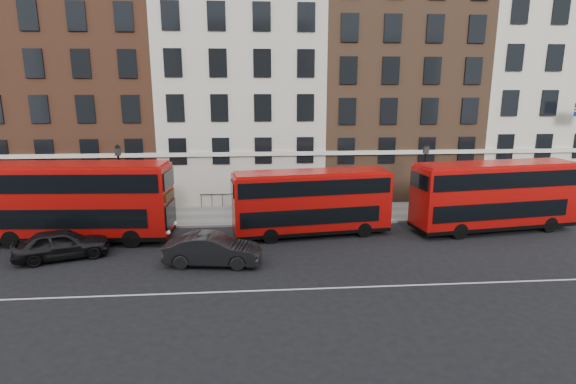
{
  "coord_description": "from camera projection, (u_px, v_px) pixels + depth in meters",
  "views": [
    {
      "loc": [
        0.73,
        -21.05,
        9.06
      ],
      "look_at": [
        2.84,
        5.0,
        3.0
      ],
      "focal_mm": 28.0,
      "sensor_mm": 36.0,
      "label": 1
    }
  ],
  "objects": [
    {
      "name": "ground",
      "position": [
        240.0,
        274.0,
        22.43
      ],
      "size": [
        120.0,
        120.0,
        0.0
      ],
      "primitive_type": "plane",
      "color": "black",
      "rests_on": "ground"
    },
    {
      "name": "pavement",
      "position": [
        243.0,
        215.0,
        32.61
      ],
      "size": [
        80.0,
        5.0,
        0.15
      ],
      "primitive_type": "cube",
      "color": "gray",
      "rests_on": "ground"
    },
    {
      "name": "kerb",
      "position": [
        242.0,
        225.0,
        30.18
      ],
      "size": [
        80.0,
        0.3,
        0.16
      ],
      "primitive_type": "cube",
      "color": "gray",
      "rests_on": "ground"
    },
    {
      "name": "road_centre_line",
      "position": [
        238.0,
        291.0,
        20.49
      ],
      "size": [
        70.0,
        0.12,
        0.01
      ],
      "primitive_type": "cube",
      "color": "white",
      "rests_on": "ground"
    },
    {
      "name": "building_terrace",
      "position": [
        238.0,
        74.0,
        37.46
      ],
      "size": [
        64.0,
        11.95,
        22.0
      ],
      "color": "beige",
      "rests_on": "ground"
    },
    {
      "name": "bus_b",
      "position": [
        73.0,
        200.0,
        26.68
      ],
      "size": [
        11.51,
        3.39,
        4.78
      ],
      "rotation": [
        0.0,
        0.0,
        -0.06
      ],
      "color": "#AF0B08",
      "rests_on": "ground"
    },
    {
      "name": "bus_c",
      "position": [
        311.0,
        201.0,
        27.88
      ],
      "size": [
        9.98,
        3.51,
        4.11
      ],
      "rotation": [
        0.0,
        0.0,
        0.12
      ],
      "color": "#AF0B08",
      "rests_on": "ground"
    },
    {
      "name": "bus_d",
      "position": [
        494.0,
        195.0,
        28.77
      ],
      "size": [
        10.89,
        3.94,
        4.48
      ],
      "rotation": [
        0.0,
        0.0,
        0.13
      ],
      "color": "#AF0B08",
      "rests_on": "ground"
    },
    {
      "name": "car_rear",
      "position": [
        62.0,
        244.0,
        24.33
      ],
      "size": [
        5.16,
        3.34,
        1.63
      ],
      "primitive_type": "imported",
      "rotation": [
        0.0,
        0.0,
        1.89
      ],
      "color": "black",
      "rests_on": "ground"
    },
    {
      "name": "car_front",
      "position": [
        213.0,
        250.0,
        23.47
      ],
      "size": [
        5.16,
        2.37,
        1.64
      ],
      "primitive_type": "imported",
      "rotation": [
        0.0,
        0.0,
        1.44
      ],
      "color": "#232426",
      "rests_on": "ground"
    },
    {
      "name": "lamp_post_left",
      "position": [
        120.0,
        180.0,
        29.98
      ],
      "size": [
        0.44,
        0.44,
        5.33
      ],
      "color": "black",
      "rests_on": "pavement"
    },
    {
      "name": "lamp_post_right",
      "position": [
        424.0,
        177.0,
        30.9
      ],
      "size": [
        0.44,
        0.44,
        5.33
      ],
      "color": "black",
      "rests_on": "pavement"
    },
    {
      "name": "traffic_light",
      "position": [
        572.0,
        184.0,
        31.65
      ],
      "size": [
        0.25,
        0.45,
        3.27
      ],
      "color": "black",
      "rests_on": "pavement"
    },
    {
      "name": "iron_railings",
      "position": [
        243.0,
        200.0,
        34.61
      ],
      "size": [
        6.6,
        0.06,
        1.0
      ],
      "primitive_type": null,
      "color": "black",
      "rests_on": "pavement"
    }
  ]
}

